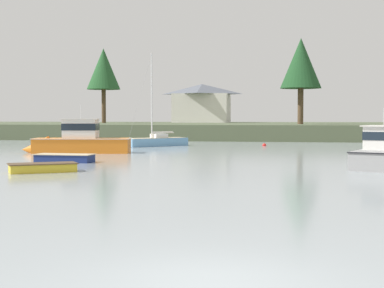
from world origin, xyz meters
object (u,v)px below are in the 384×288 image
Objects in this scene: dinghy_navy at (65,159)px; cruiser_orange at (73,145)px; mooring_buoy_red at (264,145)px; sailboat_skyblue at (156,144)px; dinghy_yellow at (43,169)px; cruiser_grey at (384,157)px.

cruiser_orange is at bearing 107.63° from dinghy_navy.
mooring_buoy_red is (11.84, 23.03, -0.11)m from dinghy_navy.
cruiser_orange is 9.72m from dinghy_navy.
sailboat_skyblue is at bearing -169.22° from mooring_buoy_red.
dinghy_navy reaches higher than mooring_buoy_red.
dinghy_navy is (-1.41, 6.55, 0.02)m from dinghy_yellow.
dinghy_yellow is 16.40m from cruiser_orange.
cruiser_orange reaches higher than dinghy_yellow.
dinghy_navy reaches higher than dinghy_yellow.
cruiser_orange is 2.35× the size of dinghy_navy.
cruiser_orange is at bearing -137.01° from mooring_buoy_red.
sailboat_skyblue is at bearing 70.45° from cruiser_orange.
mooring_buoy_red is (10.60, 2.02, -0.15)m from sailboat_skyblue.
cruiser_orange is at bearing 157.30° from cruiser_grey.
dinghy_yellow is 0.97× the size of dinghy_navy.
dinghy_yellow is 0.38× the size of sailboat_skyblue.
dinghy_navy is 25.89m from mooring_buoy_red.
sailboat_skyblue reaches higher than dinghy_yellow.
dinghy_yellow is 0.49× the size of cruiser_grey.
cruiser_orange is (-4.35, 15.80, 0.47)m from dinghy_yellow.
dinghy_navy is 0.50× the size of cruiser_grey.
cruiser_orange is 24.45m from cruiser_grey.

